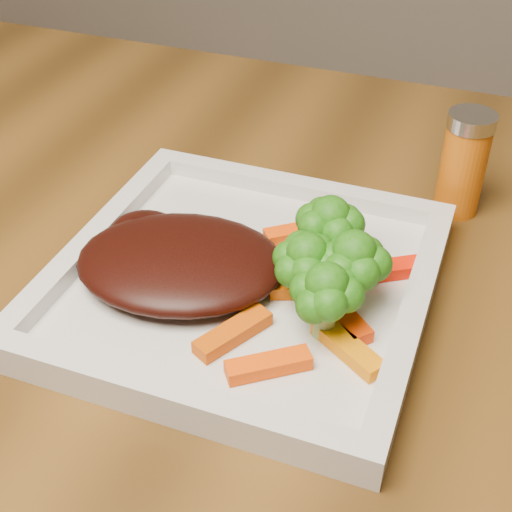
% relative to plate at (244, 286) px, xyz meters
% --- Properties ---
extents(plate, '(0.27, 0.27, 0.01)m').
position_rel_plate_xyz_m(plate, '(0.00, 0.00, 0.00)').
color(plate, silver).
rests_on(plate, dining_table).
extents(steak, '(0.18, 0.15, 0.03)m').
position_rel_plate_xyz_m(steak, '(-0.04, -0.01, 0.02)').
color(steak, black).
rests_on(steak, plate).
extents(broccoli_0, '(0.06, 0.06, 0.07)m').
position_rel_plate_xyz_m(broccoli_0, '(0.05, 0.04, 0.04)').
color(broccoli_0, '#166811').
rests_on(broccoli_0, plate).
extents(broccoli_1, '(0.07, 0.07, 0.06)m').
position_rel_plate_xyz_m(broccoli_1, '(0.08, 0.00, 0.04)').
color(broccoli_1, '#3E7713').
rests_on(broccoli_1, plate).
extents(broccoli_2, '(0.06, 0.06, 0.06)m').
position_rel_plate_xyz_m(broccoli_2, '(0.07, -0.03, 0.04)').
color(broccoli_2, '#1C7012').
rests_on(broccoli_2, plate).
extents(broccoli_3, '(0.07, 0.07, 0.06)m').
position_rel_plate_xyz_m(broccoli_3, '(0.05, -0.01, 0.04)').
color(broccoli_3, '#177914').
rests_on(broccoli_3, plate).
extents(carrot_0, '(0.05, 0.05, 0.01)m').
position_rel_plate_xyz_m(carrot_0, '(0.05, -0.08, 0.01)').
color(carrot_0, '#F84904').
rests_on(carrot_0, plate).
extents(carrot_1, '(0.06, 0.04, 0.01)m').
position_rel_plate_xyz_m(carrot_1, '(0.09, -0.05, 0.01)').
color(carrot_1, orange).
rests_on(carrot_1, plate).
extents(carrot_2, '(0.04, 0.06, 0.01)m').
position_rel_plate_xyz_m(carrot_2, '(0.02, -0.06, 0.01)').
color(carrot_2, '#C84903').
rests_on(carrot_2, plate).
extents(carrot_3, '(0.06, 0.05, 0.01)m').
position_rel_plate_xyz_m(carrot_3, '(0.10, 0.04, 0.01)').
color(carrot_3, red).
rests_on(carrot_3, plate).
extents(carrot_4, '(0.05, 0.05, 0.01)m').
position_rel_plate_xyz_m(carrot_4, '(0.02, 0.06, 0.01)').
color(carrot_4, '#FF4604').
rests_on(carrot_4, plate).
extents(carrot_5, '(0.06, 0.05, 0.01)m').
position_rel_plate_xyz_m(carrot_5, '(0.08, -0.02, 0.01)').
color(carrot_5, '#EA3503').
rests_on(carrot_5, plate).
extents(carrot_6, '(0.05, 0.03, 0.01)m').
position_rel_plate_xyz_m(carrot_6, '(0.05, 0.00, 0.01)').
color(carrot_6, '#D65103').
rests_on(carrot_6, plate).
extents(spice_shaker, '(0.05, 0.05, 0.09)m').
position_rel_plate_xyz_m(spice_shaker, '(0.13, 0.17, 0.04)').
color(spice_shaker, '#CA5D0B').
rests_on(spice_shaker, dining_table).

